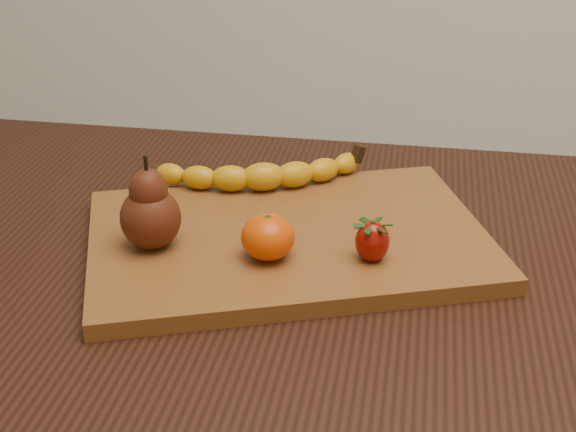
% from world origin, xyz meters
% --- Properties ---
extents(table, '(1.00, 0.70, 0.76)m').
position_xyz_m(table, '(0.00, 0.00, 0.66)').
color(table, black).
rests_on(table, ground).
extents(cutting_board, '(0.53, 0.44, 0.02)m').
position_xyz_m(cutting_board, '(0.05, 0.01, 0.77)').
color(cutting_board, brown).
rests_on(cutting_board, table).
extents(banana, '(0.24, 0.13, 0.04)m').
position_xyz_m(banana, '(0.00, 0.12, 0.80)').
color(banana, orange).
rests_on(banana, cutting_board).
extents(pear, '(0.09, 0.09, 0.11)m').
position_xyz_m(pear, '(-0.09, -0.05, 0.83)').
color(pear, '#4E1C0C').
rests_on(pear, cutting_board).
extents(mandarin, '(0.07, 0.07, 0.05)m').
position_xyz_m(mandarin, '(0.04, -0.05, 0.80)').
color(mandarin, '#D94202').
rests_on(mandarin, cutting_board).
extents(strawberry, '(0.04, 0.04, 0.05)m').
position_xyz_m(strawberry, '(0.15, -0.04, 0.80)').
color(strawberry, '#8D0C03').
rests_on(strawberry, cutting_board).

